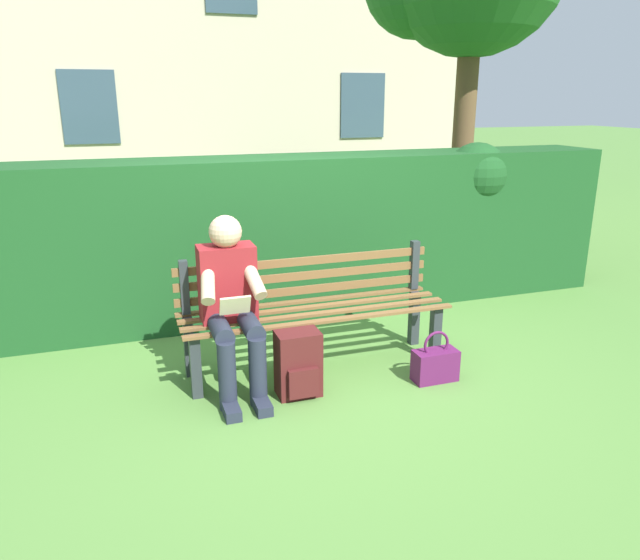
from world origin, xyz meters
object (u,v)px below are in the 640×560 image
object	(u,v)px
park_bench	(312,307)
handbag	(435,364)
backpack	(298,364)
person_seated	(231,300)

from	to	relation	value
park_bench	handbag	xyz separation A→B (m)	(-0.74, 0.55, -0.33)
park_bench	handbag	size ratio (longest dim) A/B	5.22
park_bench	backpack	xyz separation A→B (m)	(0.24, 0.44, -0.23)
park_bench	backpack	distance (m)	0.55
person_seated	backpack	bearing A→B (deg)	146.38
park_bench	person_seated	bearing A→B (deg)	15.78
backpack	handbag	world-z (taller)	backpack
park_bench	person_seated	world-z (taller)	person_seated
person_seated	handbag	distance (m)	1.50
backpack	handbag	bearing A→B (deg)	173.41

